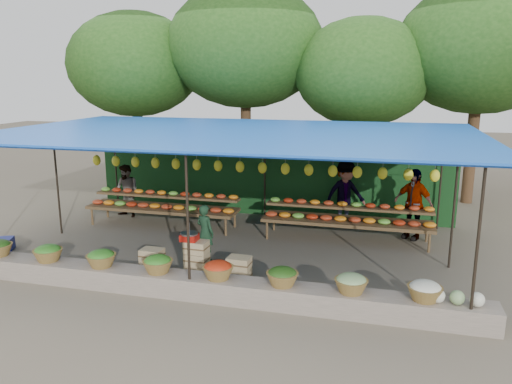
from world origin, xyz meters
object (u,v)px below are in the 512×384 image
(vendor_seated, at_px, (205,233))
(blue_crate_front, at_px, (54,270))
(weighing_scale, at_px, (189,236))
(crate_counter, at_px, (196,262))
(blue_crate_back, at_px, (2,244))

(vendor_seated, relative_size, blue_crate_front, 2.84)
(weighing_scale, bearing_deg, crate_counter, -0.00)
(crate_counter, xyz_separation_m, vendor_seated, (-0.14, 0.95, 0.33))
(weighing_scale, height_order, vendor_seated, vendor_seated)
(vendor_seated, bearing_deg, blue_crate_front, 56.09)
(weighing_scale, height_order, blue_crate_back, weighing_scale)
(blue_crate_front, relative_size, blue_crate_back, 0.93)
(crate_counter, relative_size, vendor_seated, 1.84)
(vendor_seated, xyz_separation_m, blue_crate_front, (-2.71, -1.66, -0.51))
(crate_counter, xyz_separation_m, weighing_scale, (-0.12, 0.00, 0.55))
(blue_crate_front, bearing_deg, weighing_scale, -2.29)
(blue_crate_back, bearing_deg, weighing_scale, -28.04)
(vendor_seated, xyz_separation_m, blue_crate_back, (-4.92, -0.58, -0.50))
(weighing_scale, xyz_separation_m, vendor_seated, (-0.02, 0.95, -0.22))
(blue_crate_front, bearing_deg, vendor_seated, 14.65)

